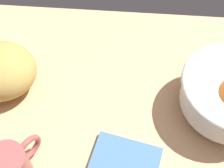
# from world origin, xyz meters

# --- Properties ---
(ground_plane) EXTENTS (0.84, 0.59, 0.03)m
(ground_plane) POSITION_xyz_m (0.00, 0.00, -0.01)
(ground_plane) COLOR tan
(napkin_folded) EXTENTS (0.16, 0.13, 0.02)m
(napkin_folded) POSITION_xyz_m (0.06, -0.15, 0.01)
(napkin_folded) COLOR teal
(napkin_folded) RESTS_ON ground
(mug) EXTENTS (0.09, 0.11, 0.09)m
(mug) POSITION_xyz_m (-0.16, -0.19, 0.04)
(mug) COLOR #9C4D4A
(mug) RESTS_ON ground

